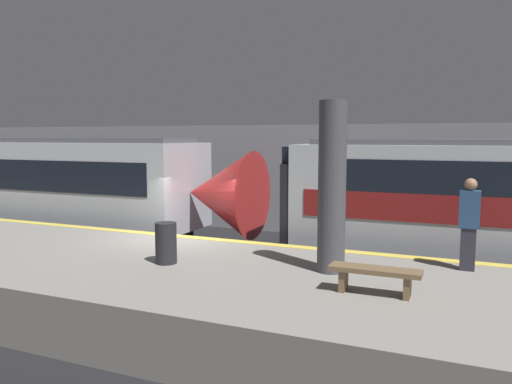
% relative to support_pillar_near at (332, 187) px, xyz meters
% --- Properties ---
extents(ground_plane, '(120.00, 120.00, 0.00)m').
position_rel_support_pillar_near_xyz_m(ground_plane, '(-4.60, 1.93, -2.72)').
color(ground_plane, black).
extents(platform, '(40.00, 5.21, 1.09)m').
position_rel_support_pillar_near_xyz_m(platform, '(-4.60, -0.68, -2.18)').
color(platform, gray).
rests_on(platform, ground).
extents(station_rear_barrier, '(50.00, 0.15, 4.12)m').
position_rel_support_pillar_near_xyz_m(station_rear_barrier, '(-4.60, 8.63, -0.66)').
color(station_rear_barrier, '#939399').
rests_on(station_rear_barrier, ground).
extents(support_pillar_near, '(0.53, 0.53, 3.29)m').
position_rel_support_pillar_near_xyz_m(support_pillar_near, '(0.00, 0.00, 0.00)').
color(support_pillar_near, '#47474C').
rests_on(support_pillar_near, platform).
extents(train_modern, '(16.84, 2.92, 3.64)m').
position_rel_support_pillar_near_xyz_m(train_modern, '(-12.18, 4.28, -0.85)').
color(train_modern, black).
rests_on(train_modern, ground).
extents(person_waiting, '(0.38, 0.24, 1.81)m').
position_rel_support_pillar_near_xyz_m(person_waiting, '(2.44, 1.14, -0.68)').
color(person_waiting, '#2D2D38').
rests_on(person_waiting, platform).
extents(platform_bench, '(1.50, 0.40, 0.45)m').
position_rel_support_pillar_near_xyz_m(platform_bench, '(1.03, -1.10, -1.31)').
color(platform_bench, brown).
rests_on(platform_bench, platform).
extents(trash_bin, '(0.44, 0.44, 0.85)m').
position_rel_support_pillar_near_xyz_m(trash_bin, '(-3.29, -0.73, -1.22)').
color(trash_bin, '#232328').
rests_on(trash_bin, platform).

